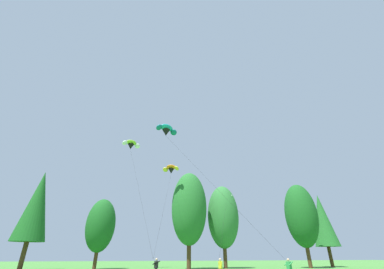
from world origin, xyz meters
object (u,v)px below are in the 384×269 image
Objects in this scene: kite_flyer_mid at (220,267)px; parafoil_kite_high_orange at (171,169)px; kite_flyer_near at (156,266)px; parafoil_kite_low_lime_white at (131,145)px; parafoil_kite_far_teal at (166,130)px; parafoil_kite_mid_blue_white at (226,197)px; kite_flyer_far at (289,268)px.

kite_flyer_mid is 22.02m from parafoil_kite_high_orange.
parafoil_kite_high_orange reaches higher than kite_flyer_mid.
parafoil_kite_low_lime_white is at bearing 101.31° from kite_flyer_near.
parafoil_kite_mid_blue_white is at bearing 42.37° from parafoil_kite_far_teal.
parafoil_kite_low_lime_white reaches higher than parafoil_kite_far_teal.
parafoil_kite_low_lime_white reaches higher than kite_flyer_far.
parafoil_kite_high_orange is at bearing -35.05° from parafoil_kite_low_lime_white.
parafoil_kite_high_orange is 0.75× the size of parafoil_kite_low_lime_white.
parafoil_kite_high_orange is (-7.23, 19.64, 14.31)m from kite_flyer_far.
parafoil_kite_high_orange reaches higher than kite_flyer_near.
parafoil_kite_mid_blue_white is (10.84, 2.54, -3.62)m from parafoil_kite_high_orange.
kite_flyer_near and kite_flyer_mid have the same top height.
parafoil_kite_far_teal is at bearing 133.46° from kite_flyer_far.
kite_flyer_mid is 0.10× the size of parafoil_kite_far_teal.
parafoil_kite_high_orange is at bearing 110.22° from kite_flyer_far.
parafoil_kite_low_lime_white reaches higher than parafoil_kite_high_orange.
kite_flyer_near is 5.94m from kite_flyer_mid.
parafoil_kite_far_teal is 0.83× the size of parafoil_kite_low_lime_white.
kite_flyer_near is at bearing 159.13° from kite_flyer_mid.
kite_flyer_mid is 23.53m from parafoil_kite_mid_blue_white.
kite_flyer_near is at bearing -78.69° from parafoil_kite_low_lime_white.
parafoil_kite_low_lime_white is (-7.22, 5.06, 6.00)m from parafoil_kite_high_orange.
parafoil_kite_far_teal reaches higher than kite_flyer_far.
kite_flyer_far is 24.89m from parafoil_kite_mid_blue_white.
kite_flyer_far is 35.10m from parafoil_kite_low_lime_white.
kite_flyer_far is at bearing -31.55° from kite_flyer_mid.
kite_flyer_far is (5.00, -3.07, 0.01)m from kite_flyer_mid.
parafoil_kite_high_orange reaches higher than parafoil_kite_mid_blue_white.
kite_flyer_mid is 1.00× the size of kite_flyer_far.
kite_flyer_near is at bearing 153.83° from kite_flyer_far.
kite_flyer_far is at bearing -59.67° from parafoil_kite_low_lime_white.
parafoil_kite_low_lime_white reaches higher than kite_flyer_near.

